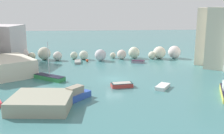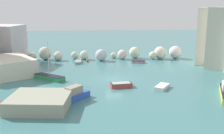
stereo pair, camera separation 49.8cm
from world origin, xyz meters
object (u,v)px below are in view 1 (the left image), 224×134
stone_dock (41,102)px  moored_boat_4 (122,85)px  moored_boat_2 (163,87)px  moored_boat_3 (49,77)px  moored_boat_5 (78,62)px  moored_boat_6 (72,96)px  channel_buoy (87,60)px  moored_boat_7 (138,62)px

stone_dock → moored_boat_4: (9.59, 6.94, -0.41)m
moored_boat_2 → moored_boat_3: (-15.82, 5.59, 0.13)m
moored_boat_5 → moored_boat_6: size_ratio=0.58×
moored_boat_2 → moored_boat_6: (-11.81, -3.78, 0.34)m
moored_boat_6 → moored_boat_4: bearing=-12.2°
moored_boat_3 → moored_boat_6: 10.19m
moored_boat_5 → moored_boat_6: 21.01m
moored_boat_4 → moored_boat_5: size_ratio=1.07×
channel_buoy → moored_boat_7: size_ratio=0.21×
moored_boat_3 → moored_boat_7: 18.86m
moored_boat_4 → moored_boat_5: moored_boat_4 is taller
stone_dock → moored_boat_6: size_ratio=1.28×
channel_buoy → moored_boat_3: 13.61m
moored_boat_4 → channel_buoy: bearing=98.3°
channel_buoy → moored_boat_5: 2.00m
stone_dock → moored_boat_6: bearing=33.6°
moored_boat_3 → moored_boat_4: 11.36m
channel_buoy → moored_boat_5: (-1.84, -0.79, -0.08)m
channel_buoy → moored_boat_6: bearing=-94.0°
moored_boat_3 → moored_boat_5: size_ratio=1.99×
moored_boat_6 → stone_dock: bearing=164.4°
stone_dock → moored_boat_5: 23.32m
moored_boat_2 → moored_boat_3: size_ratio=0.52×
channel_buoy → moored_boat_2: size_ratio=0.19×
moored_boat_3 → channel_buoy: bearing=102.3°
moored_boat_5 → moored_boat_6: (0.31, -21.01, 0.37)m
stone_dock → channel_buoy: bearing=78.9°
moored_boat_2 → moored_boat_6: size_ratio=0.60×
moored_boat_6 → moored_boat_7: size_ratio=1.82×
moored_boat_6 → moored_boat_7: 23.22m
moored_boat_5 → moored_boat_7: 11.74m
moored_boat_6 → moored_boat_5: bearing=41.6°
moored_boat_2 → channel_buoy: bearing=-116.6°
moored_boat_2 → moored_boat_7: bearing=-144.9°
moored_boat_4 → moored_boat_2: bearing=-18.6°
moored_boat_5 → moored_boat_6: moored_boat_6 is taller
moored_boat_4 → moored_boat_6: 8.01m
moored_boat_2 → moored_boat_4: moored_boat_4 is taller
stone_dock → channel_buoy: (4.71, 23.93, -0.44)m
moored_boat_4 → moored_boat_7: (5.01, 15.41, -0.09)m
stone_dock → moored_boat_6: moored_boat_6 is taller
moored_boat_3 → moored_boat_7: moored_boat_3 is taller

